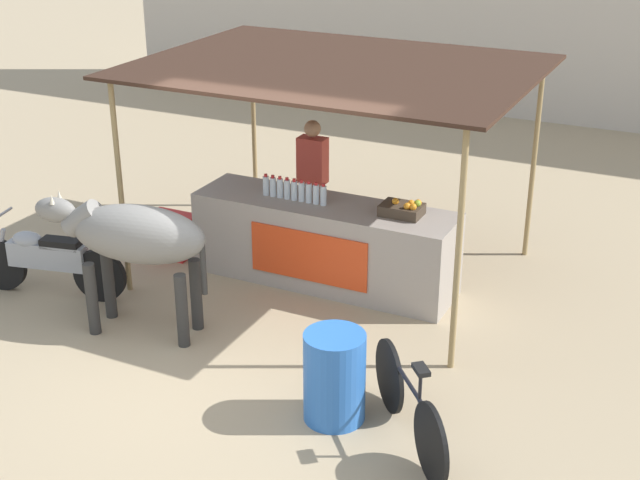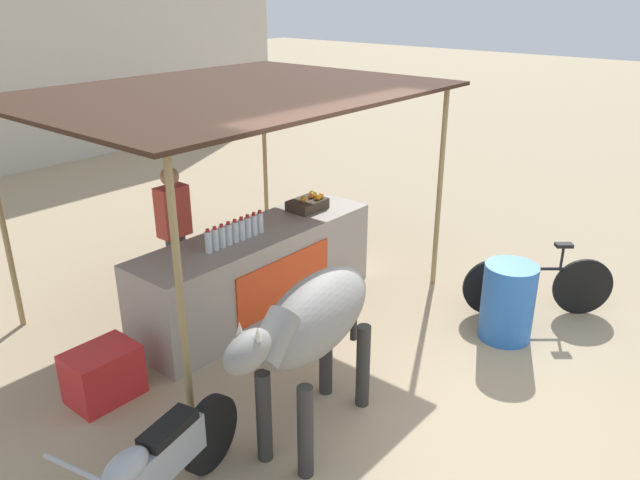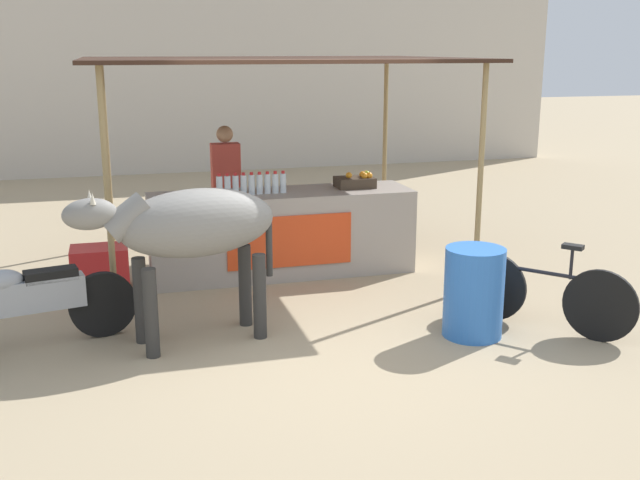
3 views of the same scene
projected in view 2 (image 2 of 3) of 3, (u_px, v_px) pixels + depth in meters
The scene contains 11 objects.
ground_plane at pixel (427, 383), 5.78m from camera, with size 60.00×60.00×0.00m, color tan.
stall_counter at pixel (258, 272), 6.91m from camera, with size 3.00×0.82×0.96m.
stall_awning at pixel (231, 99), 6.38m from camera, with size 4.20×3.20×2.44m.
water_bottle_row at pixel (235, 232), 6.41m from camera, with size 0.79×0.07×0.25m.
fruit_crate at pixel (308, 203), 7.37m from camera, with size 0.44×0.32×0.18m.
vendor_behind_counter at pixel (175, 238), 6.85m from camera, with size 0.34×0.22×1.65m.
cooler_box at pixel (103, 374), 5.50m from camera, with size 0.60×0.44×0.48m, color red.
water_barrel at pixel (508, 302), 6.39m from camera, with size 0.54×0.54×0.82m, color blue.
cow at pixel (312, 324), 4.74m from camera, with size 1.85×0.78×1.44m.
motorcycle_parked at pixel (151, 474), 4.12m from camera, with size 1.78×0.62×0.90m.
bicycle_leaning at pixel (538, 285), 6.89m from camera, with size 1.11×1.29×0.85m.
Camera 2 is at (-4.36, -2.36, 3.41)m, focal length 35.00 mm.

